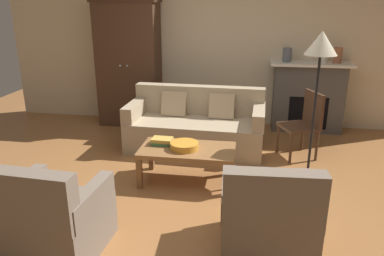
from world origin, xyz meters
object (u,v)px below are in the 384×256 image
at_px(mantel_vase_cream, 324,57).
at_px(coffee_table, 187,153).
at_px(fireplace, 308,96).
at_px(book_stack, 162,141).
at_px(fruit_bowl, 184,146).
at_px(armchair_near_right, 268,220).
at_px(couch, 196,127).
at_px(armchair_near_left, 53,220).
at_px(floor_lamp, 321,52).
at_px(mantel_vase_terracotta, 338,55).
at_px(armoire, 129,63).
at_px(mantel_vase_slate, 287,55).
at_px(side_chair_wooden, 305,121).

bearing_deg(mantel_vase_cream, coffee_table, -130.07).
bearing_deg(fireplace, coffee_table, -126.88).
bearing_deg(mantel_vase_cream, book_stack, -135.76).
relative_size(fruit_bowl, armchair_near_right, 0.38).
bearing_deg(coffee_table, couch, 93.12).
distance_m(armchair_near_left, floor_lamp, 3.20).
xyz_separation_m(fireplace, mantel_vase_terracotta, (0.38, -0.02, 0.67)).
distance_m(fireplace, armchair_near_left, 4.43).
distance_m(mantel_vase_terracotta, armchair_near_left, 4.72).
bearing_deg(floor_lamp, coffee_table, -166.21).
distance_m(fruit_bowl, armchair_near_left, 1.72).
height_order(armoire, floor_lamp, armoire).
distance_m(couch, armchair_near_right, 2.47).
height_order(couch, mantel_vase_cream, mantel_vase_cream).
bearing_deg(mantel_vase_cream, mantel_vase_slate, 180.00).
bearing_deg(coffee_table, mantel_vase_cream, 49.93).
relative_size(armoire, mantel_vase_cream, 11.07).
height_order(couch, side_chair_wooden, side_chair_wooden).
relative_size(couch, book_stack, 7.84).
xyz_separation_m(book_stack, armchair_near_right, (1.21, -1.29, -0.14)).
bearing_deg(armoire, floor_lamp, -31.70).
bearing_deg(mantel_vase_slate, couch, -140.55).
bearing_deg(book_stack, armchair_near_right, -46.91).
xyz_separation_m(fruit_bowl, armchair_near_right, (0.92, -1.19, -0.14)).
bearing_deg(mantel_vase_terracotta, mantel_vase_cream, 180.00).
height_order(armoire, mantel_vase_terracotta, armoire).
xyz_separation_m(couch, mantel_vase_cream, (1.85, 1.06, 0.90)).
relative_size(couch, floor_lamp, 1.12).
distance_m(mantel_vase_cream, side_chair_wooden, 1.37).
height_order(fruit_bowl, mantel_vase_terracotta, mantel_vase_terracotta).
bearing_deg(mantel_vase_slate, coffee_table, -120.02).
bearing_deg(fireplace, book_stack, -132.95).
relative_size(side_chair_wooden, floor_lamp, 0.52).
bearing_deg(side_chair_wooden, armchair_near_right, -103.69).
relative_size(book_stack, mantel_vase_terracotta, 1.04).
distance_m(coffee_table, armchair_near_right, 1.51).
bearing_deg(book_stack, fireplace, 47.05).
bearing_deg(floor_lamp, fireplace, 84.43).
xyz_separation_m(mantel_vase_cream, mantel_vase_terracotta, (0.20, 0.00, 0.03)).
bearing_deg(side_chair_wooden, mantel_vase_terracotta, 63.76).
distance_m(armoire, coffee_table, 2.55).
bearing_deg(armchair_near_left, coffee_table, 59.63).
height_order(armchair_near_left, floor_lamp, floor_lamp).
height_order(coffee_table, mantel_vase_slate, mantel_vase_slate).
bearing_deg(armchair_near_left, mantel_vase_slate, 59.84).
bearing_deg(fireplace, mantel_vase_terracotta, -2.70).
relative_size(mantel_vase_terracotta, side_chair_wooden, 0.26).
bearing_deg(mantel_vase_terracotta, armchair_near_right, -108.13).
xyz_separation_m(fireplace, armoire, (-2.95, -0.08, 0.47)).
relative_size(armoire, floor_lamp, 1.19).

